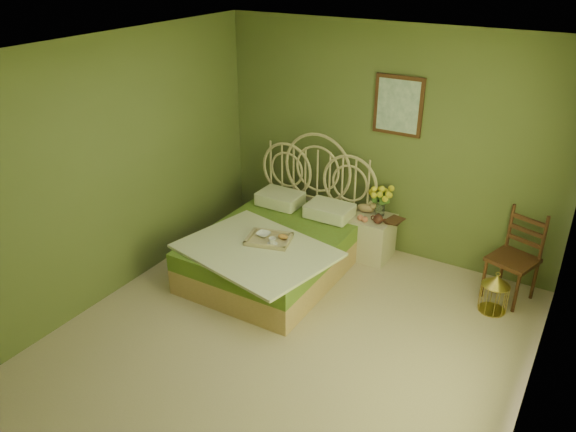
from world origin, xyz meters
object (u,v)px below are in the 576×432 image
Objects in this scene: nightstand at (373,229)px; chair at (516,250)px; birdcage at (494,294)px; bed at (278,246)px.

nightstand is 1.56m from chair.
birdcage is at bearing -14.98° from nightstand.
bed is at bearing -134.16° from nightstand.
birdcage is (2.26, 0.42, -0.09)m from bed.
chair is at bearing -0.12° from nightstand.
birdcage is (-0.07, -0.39, -0.33)m from chair.
bed is 2.26× the size of chair.
bed is 1.13m from nightstand.
birdcage is at bearing 10.40° from bed.
bed is at bearing -169.60° from birdcage.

